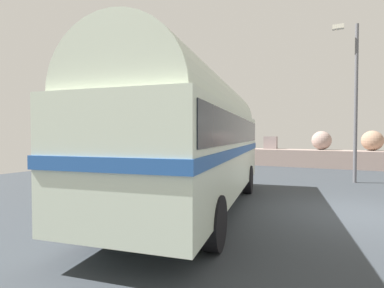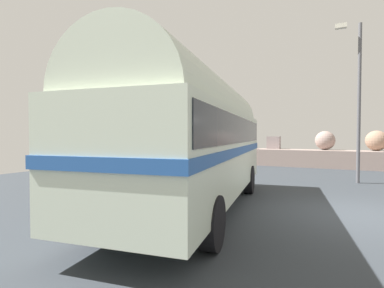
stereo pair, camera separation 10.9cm
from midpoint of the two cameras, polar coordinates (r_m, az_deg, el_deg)
name	(u,v)px [view 1 (the left image)]	position (r m, az deg, el deg)	size (l,w,h in m)	color
ground	(359,216)	(8.52, 29.62, -12.12)	(32.00, 26.00, 0.02)	#30353B
breakwater	(347,157)	(20.15, 28.03, -2.20)	(31.36, 2.20, 2.36)	gray
vintage_coach	(196,134)	(7.77, 0.33, 1.97)	(3.83, 8.87, 3.70)	black
lamp_post	(354,94)	(14.08, 28.97, 8.54)	(1.00, 0.45, 6.68)	#5B5B60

